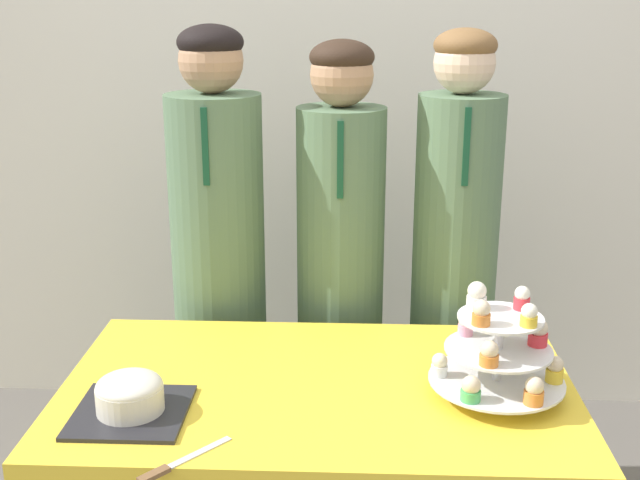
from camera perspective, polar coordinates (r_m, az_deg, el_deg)
name	(u,v)px	position (r m, az deg, el deg)	size (l,w,h in m)	color
wall_back	(334,69)	(3.08, 0.98, 12.06)	(9.00, 0.06, 2.70)	silver
round_cake	(130,396)	(1.88, -13.37, -10.77)	(0.25, 0.25, 0.10)	#232328
cake_knife	(171,466)	(1.69, -10.56, -15.54)	(0.16, 0.18, 0.01)	silver
cupcake_stand	(499,350)	(1.92, 12.61, -7.66)	(0.32, 0.32, 0.27)	silver
student_0	(220,287)	(2.54, -7.14, -3.34)	(0.29, 0.29, 1.54)	#567556
student_1	(340,293)	(2.51, 1.44, -3.79)	(0.27, 0.27, 1.50)	#567556
student_2	(453,290)	(2.52, 9.42, -3.52)	(0.26, 0.26, 1.53)	#567556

